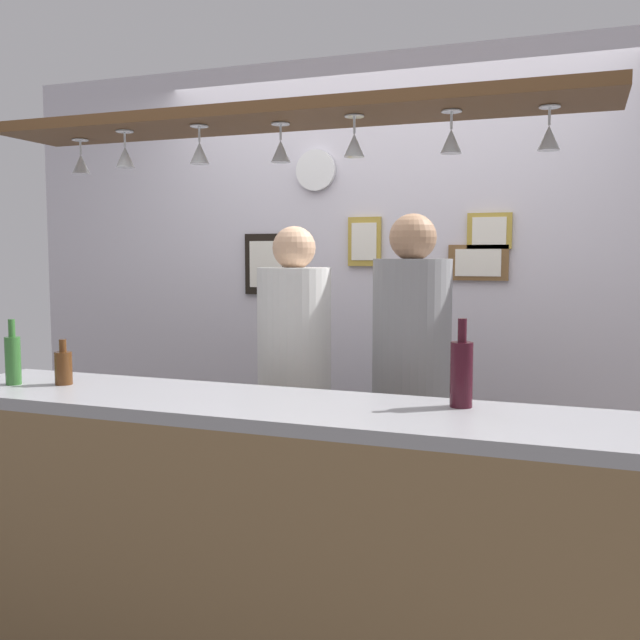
% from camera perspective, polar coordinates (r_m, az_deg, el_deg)
% --- Properties ---
extents(ground_plane, '(8.00, 8.00, 0.00)m').
position_cam_1_polar(ground_plane, '(3.17, -0.68, -23.98)').
color(ground_plane, '#4C4742').
extents(back_wall, '(4.40, 0.06, 2.60)m').
position_cam_1_polar(back_wall, '(3.82, 5.18, 1.50)').
color(back_wall, silver).
rests_on(back_wall, ground_plane).
extents(bar_counter, '(2.70, 0.55, 1.04)m').
position_cam_1_polar(bar_counter, '(2.46, -5.06, -15.05)').
color(bar_counter, '#99999E').
rests_on(bar_counter, ground_plane).
extents(overhead_glass_rack, '(2.20, 0.36, 0.04)m').
position_cam_1_polar(overhead_glass_rack, '(2.53, -3.25, 16.00)').
color(overhead_glass_rack, brown).
extents(hanging_wineglass_far_left, '(0.07, 0.07, 0.13)m').
position_cam_1_polar(hanging_wineglass_far_left, '(3.01, -18.64, 11.87)').
color(hanging_wineglass_far_left, silver).
rests_on(hanging_wineglass_far_left, overhead_glass_rack).
extents(hanging_wineglass_left, '(0.07, 0.07, 0.13)m').
position_cam_1_polar(hanging_wineglass_left, '(2.76, -15.38, 12.59)').
color(hanging_wineglass_left, silver).
rests_on(hanging_wineglass_left, overhead_glass_rack).
extents(hanging_wineglass_center_left, '(0.07, 0.07, 0.13)m').
position_cam_1_polar(hanging_wineglass_center_left, '(2.59, -9.65, 13.18)').
color(hanging_wineglass_center_left, silver).
rests_on(hanging_wineglass_center_left, overhead_glass_rack).
extents(hanging_wineglass_center, '(0.07, 0.07, 0.13)m').
position_cam_1_polar(hanging_wineglass_center, '(2.52, -3.07, 13.48)').
color(hanging_wineglass_center, silver).
rests_on(hanging_wineglass_center, overhead_glass_rack).
extents(hanging_wineglass_center_right, '(0.07, 0.07, 0.13)m').
position_cam_1_polar(hanging_wineglass_center_right, '(2.39, 2.77, 13.95)').
color(hanging_wineglass_center_right, silver).
rests_on(hanging_wineglass_center_right, overhead_glass_rack).
extents(hanging_wineglass_right, '(0.07, 0.07, 0.13)m').
position_cam_1_polar(hanging_wineglass_right, '(2.34, 10.49, 14.04)').
color(hanging_wineglass_right, silver).
rests_on(hanging_wineglass_right, overhead_glass_rack).
extents(hanging_wineglass_far_right, '(0.07, 0.07, 0.13)m').
position_cam_1_polar(hanging_wineglass_far_right, '(2.35, 17.91, 13.86)').
color(hanging_wineglass_far_right, silver).
rests_on(hanging_wineglass_far_right, overhead_glass_rack).
extents(person_middle_white_patterned_shirt, '(0.34, 0.34, 1.68)m').
position_cam_1_polar(person_middle_white_patterned_shirt, '(3.29, -2.06, -4.15)').
color(person_middle_white_patterned_shirt, '#2D334C').
rests_on(person_middle_white_patterned_shirt, ground_plane).
extents(person_right_grey_shirt, '(0.34, 0.34, 1.73)m').
position_cam_1_polar(person_right_grey_shirt, '(3.12, 7.35, -4.14)').
color(person_right_grey_shirt, '#2D334C').
rests_on(person_right_grey_shirt, ground_plane).
extents(bottle_beer_brown_stubby, '(0.07, 0.07, 0.18)m').
position_cam_1_polar(bottle_beer_brown_stubby, '(2.99, -19.91, -3.56)').
color(bottle_beer_brown_stubby, '#512D14').
rests_on(bottle_beer_brown_stubby, bar_counter).
extents(bottle_wine_dark_red, '(0.08, 0.08, 0.30)m').
position_cam_1_polar(bottle_wine_dark_red, '(2.44, 11.30, -4.14)').
color(bottle_wine_dark_red, '#380F19').
rests_on(bottle_wine_dark_red, bar_counter).
extents(bottle_beer_green_import, '(0.06, 0.06, 0.26)m').
position_cam_1_polar(bottle_beer_green_import, '(3.06, -23.44, -2.86)').
color(bottle_beer_green_import, '#336B2D').
rests_on(bottle_beer_green_import, bar_counter).
extents(picture_frame_caricature, '(0.26, 0.02, 0.34)m').
position_cam_1_polar(picture_frame_caricature, '(4.00, -4.31, 4.49)').
color(picture_frame_caricature, black).
rests_on(picture_frame_caricature, back_wall).
extents(picture_frame_upper_small, '(0.22, 0.02, 0.18)m').
position_cam_1_polar(picture_frame_upper_small, '(3.67, 13.45, 6.98)').
color(picture_frame_upper_small, '#B29338').
rests_on(picture_frame_upper_small, back_wall).
extents(picture_frame_lower_pair, '(0.30, 0.02, 0.18)m').
position_cam_1_polar(picture_frame_lower_pair, '(3.68, 12.59, 4.52)').
color(picture_frame_lower_pair, brown).
rests_on(picture_frame_lower_pair, back_wall).
extents(picture_frame_crest, '(0.18, 0.02, 0.26)m').
position_cam_1_polar(picture_frame_crest, '(3.80, 3.59, 6.31)').
color(picture_frame_crest, '#B29338').
rests_on(picture_frame_crest, back_wall).
extents(wall_clock, '(0.22, 0.03, 0.22)m').
position_cam_1_polar(wall_clock, '(3.91, -0.34, 11.93)').
color(wall_clock, white).
rests_on(wall_clock, back_wall).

